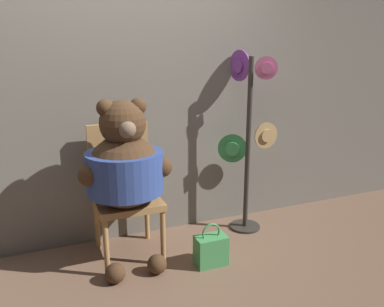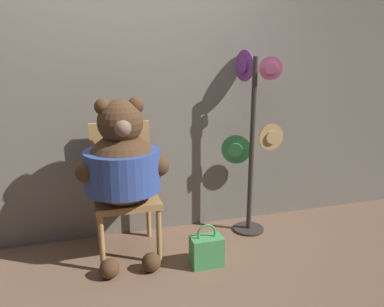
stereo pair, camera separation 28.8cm
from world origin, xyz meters
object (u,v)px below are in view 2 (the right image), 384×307
Objects in this scene: teddy_bear at (122,165)px; hat_display_rack at (251,138)px; chair at (124,184)px; handbag_on_ground at (207,250)px.

hat_display_rack reaches higher than teddy_bear.
hat_display_rack is (1.13, 0.03, 0.31)m from chair.
hat_display_rack is 1.06m from handbag_on_ground.
handbag_on_ground is (0.58, -0.28, -0.65)m from teddy_bear.
chair is 0.28m from teddy_bear.
hat_display_rack reaches higher than chair.
chair reaches higher than handbag_on_ground.
hat_display_rack is at bearing 40.33° from handbag_on_ground.
hat_display_rack is at bearing 10.03° from teddy_bear.
chair is at bearing 140.36° from handbag_on_ground.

